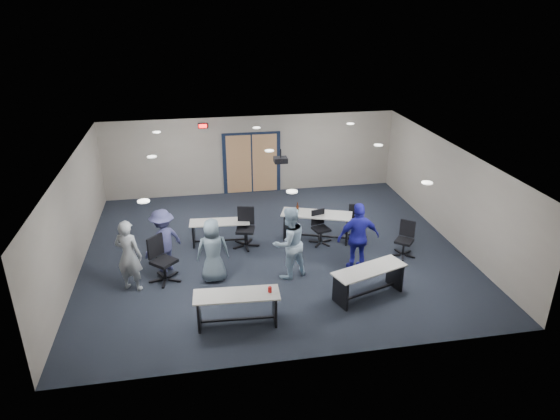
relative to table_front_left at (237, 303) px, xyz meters
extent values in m
plane|color=#1B222C|center=(1.28, 3.15, -0.50)|extent=(10.00, 10.00, 0.00)
cube|color=gray|center=(1.28, 7.65, 0.85)|extent=(10.00, 0.04, 2.70)
cube|color=gray|center=(1.28, -1.35, 0.85)|extent=(10.00, 0.04, 2.70)
cube|color=gray|center=(-3.72, 3.15, 0.85)|extent=(0.04, 9.00, 2.70)
cube|color=gray|center=(6.28, 3.15, 0.85)|extent=(0.04, 9.00, 2.70)
cube|color=silver|center=(1.28, 3.15, 2.20)|extent=(10.00, 9.00, 0.04)
cube|color=#101A32|center=(1.28, 7.62, 0.55)|extent=(2.00, 0.06, 2.20)
cube|color=tan|center=(0.83, 7.60, 0.55)|extent=(0.85, 0.04, 2.05)
cube|color=tan|center=(1.73, 7.60, 0.55)|extent=(0.85, 0.04, 2.05)
cube|color=black|center=(-0.32, 7.60, 1.95)|extent=(0.32, 0.05, 0.18)
cube|color=#FF0C0C|center=(-0.32, 7.57, 1.95)|extent=(0.26, 0.02, 0.12)
cylinder|color=black|center=(1.58, 3.65, 2.08)|extent=(0.04, 0.04, 0.24)
cube|color=black|center=(1.58, 3.65, 1.90)|extent=(0.35, 0.30, 0.14)
cylinder|color=black|center=(1.58, 3.50, 1.90)|extent=(0.08, 0.03, 0.08)
cube|color=beige|center=(-0.01, 0.00, 0.21)|extent=(1.82, 0.70, 0.03)
cube|color=black|center=(-0.80, 0.05, -0.15)|extent=(0.08, 0.55, 0.70)
cube|color=black|center=(0.79, -0.05, -0.15)|extent=(0.08, 0.55, 0.70)
cube|color=black|center=(-0.01, 0.00, -0.40)|extent=(1.59, 0.14, 0.04)
cylinder|color=red|center=(0.69, -0.04, 0.29)|extent=(0.08, 0.08, 0.12)
cube|color=beige|center=(3.06, 0.52, 0.21)|extent=(1.87, 1.14, 0.03)
cube|color=black|center=(2.32, 0.26, -0.15)|extent=(0.22, 0.53, 0.69)
cube|color=black|center=(3.81, 0.78, -0.15)|extent=(0.22, 0.53, 0.69)
cube|color=black|center=(3.06, 0.52, -0.40)|extent=(1.50, 0.57, 0.04)
cube|color=beige|center=(-0.11, 3.80, 0.16)|extent=(1.68, 0.67, 0.03)
cube|color=black|center=(-0.84, 3.86, -0.18)|extent=(0.08, 0.51, 0.64)
cube|color=black|center=(0.62, 3.75, -0.18)|extent=(0.08, 0.51, 0.64)
cube|color=black|center=(-0.11, 3.80, -0.41)|extent=(1.46, 0.15, 0.04)
cube|color=beige|center=(2.60, 3.59, 0.28)|extent=(2.06, 1.29, 0.03)
cube|color=black|center=(1.78, 3.89, -0.12)|extent=(0.26, 0.58, 0.76)
cube|color=black|center=(3.41, 3.29, -0.12)|extent=(0.26, 0.58, 0.76)
cube|color=black|center=(2.60, 3.59, -0.39)|extent=(1.65, 0.65, 0.04)
imported|color=#8E959B|center=(-2.32, 1.80, 0.39)|extent=(0.76, 0.65, 1.78)
imported|color=slate|center=(-0.39, 1.87, 0.30)|extent=(0.79, 0.53, 1.60)
imported|color=#B1D0EA|center=(1.44, 1.73, 0.42)|extent=(1.09, 0.99, 1.83)
imported|color=#1D1C9D|center=(3.19, 1.72, 0.41)|extent=(1.08, 0.47, 1.82)
imported|color=#474980|center=(-1.57, 2.58, 0.32)|extent=(1.21, 1.15, 1.64)
camera|label=1|loc=(-0.67, -8.80, 5.92)|focal=32.00mm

